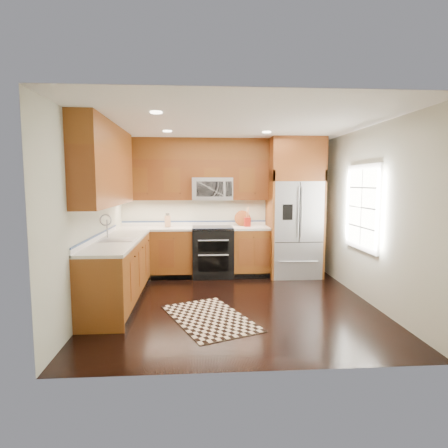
{
  "coord_description": "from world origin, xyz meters",
  "views": [
    {
      "loc": [
        -0.52,
        -5.33,
        1.77
      ],
      "look_at": [
        -0.11,
        0.6,
        1.12
      ],
      "focal_mm": 30.0,
      "sensor_mm": 36.0,
      "label": 1
    }
  ],
  "objects": [
    {
      "name": "microwave",
      "position": [
        -0.25,
        1.8,
        1.66
      ],
      "size": [
        0.76,
        0.4,
        0.42
      ],
      "color": "#B2B2B7",
      "rests_on": "ground"
    },
    {
      "name": "range",
      "position": [
        -0.25,
        1.67,
        0.47
      ],
      "size": [
        0.76,
        0.67,
        0.95
      ],
      "color": "black",
      "rests_on": "ground"
    },
    {
      "name": "countertop",
      "position": [
        -1.09,
        1.01,
        0.92
      ],
      "size": [
        2.86,
        3.01,
        0.04
      ],
      "color": "silver",
      "rests_on": "base_cabinets"
    },
    {
      "name": "cutting_board",
      "position": [
        0.33,
        1.85,
        0.95
      ],
      "size": [
        0.34,
        0.34,
        0.02
      ],
      "primitive_type": "cylinder",
      "rotation": [
        0.0,
        0.0,
        -0.12
      ],
      "color": "brown",
      "rests_on": "countertop"
    },
    {
      "name": "base_cabinets",
      "position": [
        -1.23,
        0.9,
        0.45
      ],
      "size": [
        2.85,
        3.0,
        0.9
      ],
      "color": "brown",
      "rests_on": "ground"
    },
    {
      "name": "utensil_crock",
      "position": [
        0.42,
        1.74,
        1.07
      ],
      "size": [
        0.16,
        0.16,
        0.37
      ],
      "color": "maroon",
      "rests_on": "countertop"
    },
    {
      "name": "sink_faucet",
      "position": [
        -1.73,
        0.23,
        0.99
      ],
      "size": [
        0.54,
        0.44,
        0.37
      ],
      "color": "#B2B2B7",
      "rests_on": "countertop"
    },
    {
      "name": "refrigerator",
      "position": [
        1.3,
        1.63,
        1.3
      ],
      "size": [
        0.98,
        0.75,
        2.6
      ],
      "color": "#B2B2B7",
      "rests_on": "ground"
    },
    {
      "name": "ground",
      "position": [
        0.0,
        0.0,
        0.0
      ],
      "size": [
        4.0,
        4.0,
        0.0
      ],
      "primitive_type": "plane",
      "color": "black",
      "rests_on": "ground"
    },
    {
      "name": "upper_cabinets",
      "position": [
        -1.15,
        1.09,
        2.02
      ],
      "size": [
        2.85,
        3.0,
        1.15
      ],
      "color": "brown",
      "rests_on": "ground"
    },
    {
      "name": "window",
      "position": [
        1.98,
        0.2,
        1.4
      ],
      "size": [
        0.04,
        1.1,
        1.3
      ],
      "color": "white",
      "rests_on": "ground"
    },
    {
      "name": "wall_back",
      "position": [
        0.0,
        2.0,
        1.3
      ],
      "size": [
        4.0,
        0.02,
        2.6
      ],
      "primitive_type": "cube",
      "color": "beige",
      "rests_on": "ground"
    },
    {
      "name": "rug",
      "position": [
        -0.38,
        -0.57,
        0.01
      ],
      "size": [
        1.36,
        1.67,
        0.01
      ],
      "primitive_type": "cube",
      "rotation": [
        0.0,
        0.0,
        0.39
      ],
      "color": "black",
      "rests_on": "ground"
    },
    {
      "name": "wall_right",
      "position": [
        2.0,
        0.0,
        1.3
      ],
      "size": [
        0.02,
        4.0,
        2.6
      ],
      "primitive_type": "cube",
      "color": "beige",
      "rests_on": "ground"
    },
    {
      "name": "knife_block",
      "position": [
        -1.1,
        1.77,
        1.05
      ],
      "size": [
        0.12,
        0.15,
        0.26
      ],
      "color": "#B07F55",
      "rests_on": "countertop"
    },
    {
      "name": "wall_left",
      "position": [
        -2.0,
        0.0,
        1.3
      ],
      "size": [
        0.02,
        4.0,
        2.6
      ],
      "primitive_type": "cube",
      "color": "beige",
      "rests_on": "ground"
    }
  ]
}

